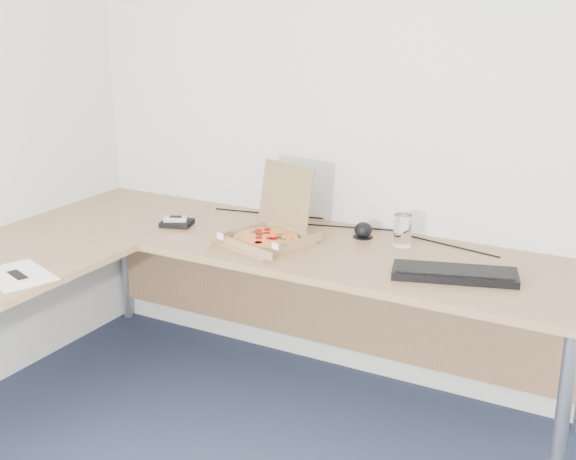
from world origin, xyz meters
The scene contains 10 objects.
room_shell centered at (0.00, 0.00, 1.25)m, with size 3.50×3.50×2.50m, color silver, non-canonical shape.
desk centered at (-0.82, 0.97, 0.70)m, with size 2.50×2.20×0.73m.
pizza_box centered at (-0.58, 1.33, 0.77)m, with size 0.30×0.35×0.31m.
drinking_glass centered at (-0.06, 1.57, 0.80)m, with size 0.08×0.08×0.13m, color white.
keyboard centered at (0.24, 1.32, 0.74)m, with size 0.46×0.16×0.03m, color black.
wallet centered at (-1.06, 1.34, 0.74)m, with size 0.14×0.11×0.02m, color black.
phone centered at (-1.06, 1.34, 0.76)m, with size 0.10×0.05×0.02m, color #B2B5BA.
paper_sheet centered at (-1.21, 0.55, 0.73)m, with size 0.30×0.21×0.00m, color white.
dome_speaker centered at (-0.25, 1.59, 0.77)m, with size 0.09×0.09×0.07m, color black.
cable_bundle centered at (-0.39, 1.68, 0.73)m, with size 0.67×0.04×0.01m, color black, non-canonical shape.
Camera 1 is at (0.97, -1.31, 1.76)m, focal length 47.53 mm.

